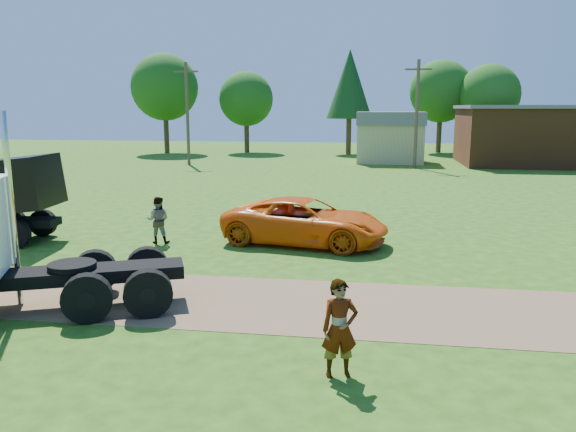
# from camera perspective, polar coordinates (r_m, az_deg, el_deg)

# --- Properties ---
(ground) EXTENTS (140.00, 140.00, 0.00)m
(ground) POSITION_cam_1_polar(r_m,az_deg,el_deg) (14.97, -1.38, -8.86)
(ground) COLOR #234B10
(ground) RESTS_ON ground
(dirt_track) EXTENTS (120.00, 4.20, 0.01)m
(dirt_track) POSITION_cam_1_polar(r_m,az_deg,el_deg) (14.97, -1.38, -8.84)
(dirt_track) COLOR brown
(dirt_track) RESTS_ON ground
(orange_pickup) EXTENTS (6.61, 3.93, 1.72)m
(orange_pickup) POSITION_cam_1_polar(r_m,az_deg,el_deg) (21.17, 1.76, -0.53)
(orange_pickup) COLOR #E25B0A
(orange_pickup) RESTS_ON ground
(spectator_a) EXTENTS (0.80, 0.64, 1.92)m
(spectator_a) POSITION_cam_1_polar(r_m,az_deg,el_deg) (10.88, 5.27, -11.32)
(spectator_a) COLOR #999999
(spectator_a) RESTS_ON ground
(spectator_b) EXTENTS (0.94, 0.78, 1.78)m
(spectator_b) POSITION_cam_1_polar(r_m,az_deg,el_deg) (21.80, -13.07, -0.40)
(spectator_b) COLOR #999999
(spectator_b) RESTS_ON ground
(brick_building) EXTENTS (15.40, 10.40, 5.30)m
(brick_building) POSITION_cam_1_polar(r_m,az_deg,el_deg) (56.12, 24.88, 7.48)
(brick_building) COLOR brown
(brick_building) RESTS_ON ground
(tan_shed) EXTENTS (6.20, 5.40, 4.70)m
(tan_shed) POSITION_cam_1_polar(r_m,az_deg,el_deg) (53.96, 10.32, 7.96)
(tan_shed) COLOR tan
(tan_shed) RESTS_ON ground
(utility_poles) EXTENTS (42.20, 0.28, 9.00)m
(utility_poles) POSITION_cam_1_polar(r_m,az_deg,el_deg) (49.00, 12.95, 10.25)
(utility_poles) COLOR brown
(utility_poles) RESTS_ON ground
(tree_row) EXTENTS (55.99, 12.30, 11.29)m
(tree_row) POSITION_cam_1_polar(r_m,az_deg,el_deg) (63.96, 9.15, 12.40)
(tree_row) COLOR #342315
(tree_row) RESTS_ON ground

